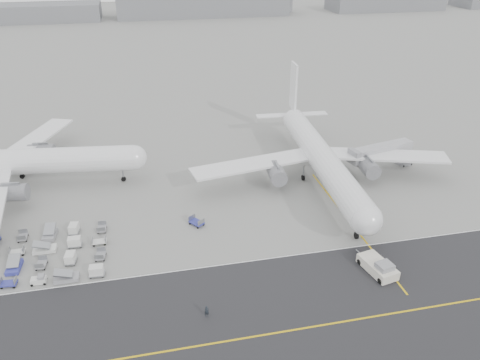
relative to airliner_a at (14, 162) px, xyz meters
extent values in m
plane|color=gray|center=(32.46, -33.58, -5.45)|extent=(700.00, 700.00, 0.00)
cube|color=#2C2C2E|center=(37.46, -51.58, -5.44)|extent=(220.00, 32.00, 0.02)
cube|color=gold|center=(37.46, -51.58, -5.42)|extent=(220.00, 0.30, 0.01)
cube|color=silver|center=(37.46, -35.78, -5.42)|extent=(220.00, 0.25, 0.01)
cube|color=gold|center=(62.46, -28.58, -5.43)|extent=(0.30, 40.00, 0.01)
cylinder|color=white|center=(1.39, -0.18, 0.01)|extent=(46.79, 11.22, 5.33)
sphere|color=white|center=(24.45, -3.15, 0.01)|extent=(5.22, 5.22, 5.22)
cube|color=white|center=(2.06, 13.88, -0.65)|extent=(14.56, 25.83, 0.45)
cylinder|color=gray|center=(1.29, -9.88, -1.98)|extent=(6.04, 4.00, 3.30)
cylinder|color=gray|center=(3.75, 9.23, -1.98)|extent=(6.04, 4.00, 3.30)
cylinder|color=black|center=(21.64, -2.78, -4.94)|extent=(1.06, 0.62, 1.01)
cylinder|color=black|center=(-0.70, -3.13, -4.94)|extent=(1.06, 0.62, 1.01)
cylinder|color=black|center=(0.11, 3.21, -4.94)|extent=(1.06, 0.62, 1.01)
cylinder|color=gray|center=(21.64, -2.78, -3.55)|extent=(0.36, 0.36, 2.80)
cylinder|color=white|center=(62.64, -12.55, 0.16)|extent=(8.59, 47.98, 5.47)
sphere|color=white|center=(61.07, -36.36, 0.16)|extent=(5.36, 5.36, 5.36)
cone|color=white|center=(64.28, 12.43, 0.57)|extent=(5.52, 9.62, 4.92)
cube|color=white|center=(64.32, 13.01, 8.13)|extent=(0.84, 5.26, 11.64)
cube|color=white|center=(59.54, 13.62, 0.71)|extent=(8.88, 3.19, 0.25)
cube|color=white|center=(69.13, 12.98, 0.71)|extent=(8.88, 3.19, 0.25)
cube|color=white|center=(48.34, -10.44, -0.52)|extent=(26.81, 10.38, 0.45)
cube|color=white|center=(77.09, -12.33, -0.52)|extent=(26.72, 13.53, 0.45)
cylinder|color=gray|center=(52.69, -13.06, -1.89)|extent=(3.77, 6.03, 3.39)
cylinder|color=gray|center=(72.43, -14.36, -1.89)|extent=(3.77, 6.03, 3.39)
cylinder|color=black|center=(61.26, -33.45, -4.85)|extent=(0.58, 1.22, 1.19)
cylinder|color=black|center=(59.47, -10.59, -4.85)|extent=(0.58, 1.22, 1.19)
cylinder|color=black|center=(66.03, -11.02, -4.85)|extent=(0.58, 1.22, 1.19)
cylinder|color=gray|center=(61.26, -33.45, -3.42)|extent=(0.36, 0.36, 2.87)
cube|color=silver|center=(60.57, -42.55, -4.54)|extent=(4.45, 7.12, 1.50)
cube|color=gray|center=(60.87, -44.02, -3.42)|extent=(2.73, 2.56, 0.96)
cylinder|color=gray|center=(59.77, -38.58, -4.91)|extent=(0.72, 2.76, 0.17)
cylinder|color=black|center=(59.72, -45.34, -4.97)|extent=(0.61, 1.03, 0.96)
cylinder|color=black|center=(62.44, -44.79, -4.97)|extent=(0.61, 1.03, 0.96)
cylinder|color=black|center=(58.70, -40.32, -4.97)|extent=(0.61, 1.03, 0.96)
cylinder|color=black|center=(61.43, -39.77, -4.97)|extent=(0.61, 1.03, 0.96)
cylinder|color=gray|center=(84.71, -8.06, -3.38)|extent=(1.65, 1.65, 4.13)
cube|color=gray|center=(84.71, -8.06, -5.09)|extent=(3.21, 3.21, 0.72)
cube|color=#AAAAAF|center=(77.66, -9.67, -0.70)|extent=(15.74, 6.26, 2.68)
cube|color=gray|center=(70.42, -11.32, -0.70)|extent=(1.94, 3.50, 3.10)
cylinder|color=black|center=(85.56, -6.70, -5.14)|extent=(0.44, 0.67, 0.62)
imported|color=black|center=(32.98, -46.57, -4.55)|extent=(0.67, 0.45, 1.80)
camera|label=1|loc=(27.08, -95.05, 41.36)|focal=35.00mm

